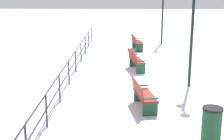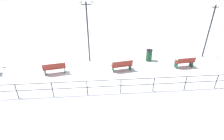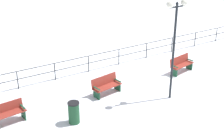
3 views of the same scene
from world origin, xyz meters
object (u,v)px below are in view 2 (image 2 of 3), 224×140
at_px(lamppost_near, 212,21).
at_px(trash_bin, 149,55).
at_px(lamppost_middle, 87,17).
at_px(bench_second, 122,65).
at_px(bench_third, 54,68).
at_px(bench_nearest, 185,62).

bearing_deg(lamppost_near, trash_bin, 94.77).
xyz_separation_m(lamppost_near, lamppost_middle, (0.00, 9.81, 0.51)).
height_order(bench_second, trash_bin, trash_bin).
distance_m(lamppost_near, lamppost_middle, 9.83).
bearing_deg(lamppost_middle, bench_third, 129.30).
distance_m(bench_nearest, lamppost_middle, 8.15).
bearing_deg(bench_nearest, lamppost_near, -60.00).
xyz_separation_m(bench_second, lamppost_middle, (1.95, 2.43, 3.15)).
relative_size(bench_nearest, trash_bin, 1.58).
relative_size(bench_second, lamppost_middle, 0.34).
bearing_deg(bench_third, bench_nearest, -99.79).
bearing_deg(bench_third, bench_second, -100.27).
bearing_deg(bench_nearest, lamppost_middle, 70.01).
xyz_separation_m(lamppost_near, trash_bin, (-0.41, 4.92, -2.61)).
relative_size(bench_nearest, bench_second, 0.96).
bearing_deg(bench_nearest, trash_bin, 53.56).
relative_size(bench_second, bench_third, 0.98).
bearing_deg(lamppost_near, bench_nearest, 125.93).
xyz_separation_m(bench_second, lamppost_near, (1.95, -7.38, 2.64)).
height_order(bench_nearest, lamppost_near, lamppost_near).
xyz_separation_m(bench_third, trash_bin, (1.59, -7.33, 0.01)).
relative_size(bench_third, trash_bin, 1.68).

